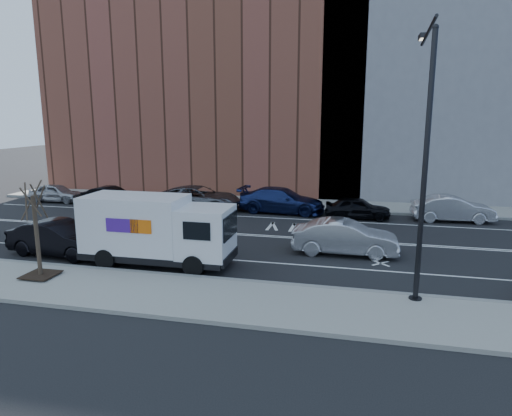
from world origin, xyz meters
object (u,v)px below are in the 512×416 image
at_px(fedex_van, 156,229).
at_px(far_parked_a, 56,193).
at_px(far_parked_b, 111,196).
at_px(driving_sedan, 345,237).

xyz_separation_m(fedex_van, far_parked_a, (-13.41, 11.54, -0.89)).
bearing_deg(far_parked_a, far_parked_b, -96.65).
distance_m(fedex_van, driving_sedan, 8.52).
relative_size(far_parked_b, driving_sedan, 0.85).
height_order(far_parked_b, driving_sedan, driving_sedan).
bearing_deg(far_parked_a, driving_sedan, -112.63).
bearing_deg(fedex_van, far_parked_a, 139.13).
bearing_deg(far_parked_b, driving_sedan, -109.79).
height_order(fedex_van, far_parked_a, fedex_van).
relative_size(far_parked_a, driving_sedan, 0.82).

